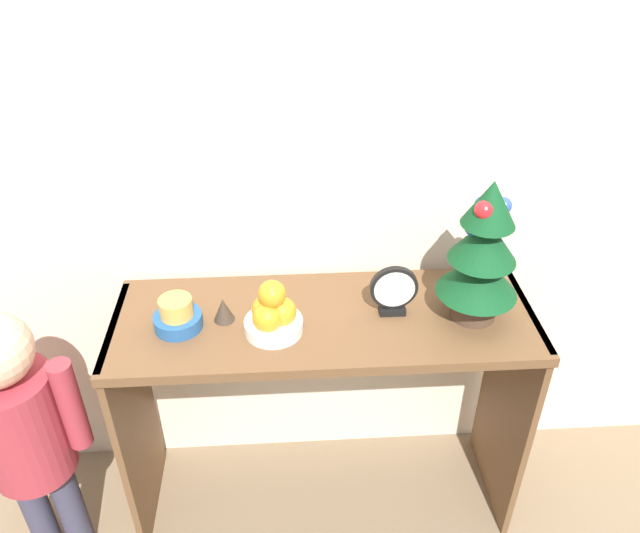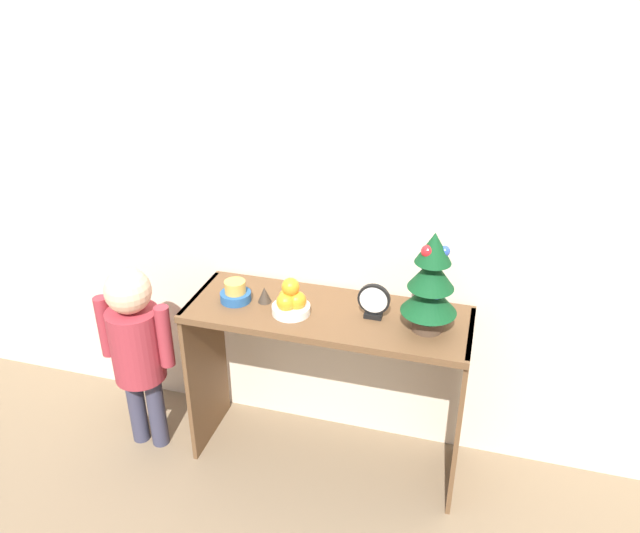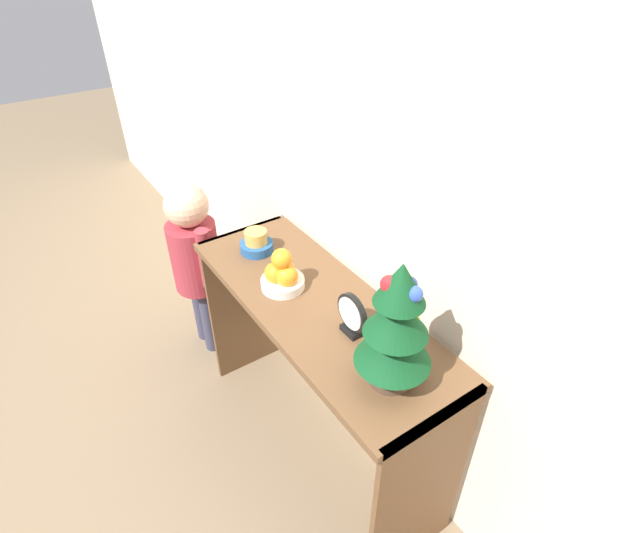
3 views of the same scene
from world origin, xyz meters
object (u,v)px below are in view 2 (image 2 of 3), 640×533
object	(u,v)px
mini_tree	(431,282)
figurine	(264,295)
child_figure	(136,341)
desk_clock	(374,302)
fruit_bowl	(291,301)
singing_bowl	(235,293)

from	to	relation	value
mini_tree	figurine	bearing A→B (deg)	178.04
figurine	child_figure	bearing A→B (deg)	-166.29
figurine	desk_clock	bearing A→B (deg)	0.22
fruit_bowl	child_figure	distance (m)	0.76
figurine	mini_tree	bearing A→B (deg)	-1.96
mini_tree	child_figure	size ratio (longest dim) A/B	0.45
fruit_bowl	child_figure	bearing A→B (deg)	-173.32
singing_bowl	figurine	size ratio (longest dim) A/B	1.87
mini_tree	desk_clock	world-z (taller)	mini_tree
singing_bowl	child_figure	distance (m)	0.53
mini_tree	figurine	distance (m)	0.72
singing_bowl	child_figure	bearing A→B (deg)	-165.54
desk_clock	figurine	xyz separation A→B (m)	(-0.47, -0.00, -0.04)
singing_bowl	fruit_bowl	bearing A→B (deg)	-7.19
singing_bowl	desk_clock	xyz separation A→B (m)	(0.59, 0.03, 0.04)
figurine	fruit_bowl	bearing A→B (deg)	-22.51
child_figure	singing_bowl	bearing A→B (deg)	14.46
mini_tree	desk_clock	xyz separation A→B (m)	(-0.22, 0.03, -0.14)
desk_clock	singing_bowl	bearing A→B (deg)	-177.54
child_figure	fruit_bowl	bearing A→B (deg)	6.68
desk_clock	child_figure	distance (m)	1.09
mini_tree	singing_bowl	distance (m)	0.84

